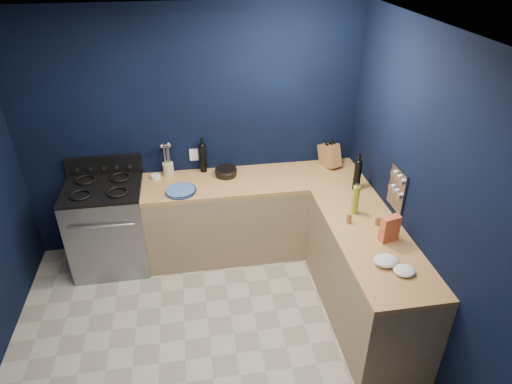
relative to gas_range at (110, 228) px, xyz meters
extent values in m
cube|color=#A9A493|center=(0.93, -1.42, -0.47)|extent=(3.50, 3.50, 0.02)
cube|color=silver|center=(0.93, -1.42, 2.15)|extent=(3.50, 3.50, 0.02)
cube|color=black|center=(0.93, 0.34, 0.84)|extent=(3.50, 0.02, 2.60)
cube|color=black|center=(2.69, -1.42, 0.84)|extent=(0.02, 3.50, 2.60)
cube|color=#987E5D|center=(1.53, 0.02, -0.03)|extent=(2.30, 0.63, 0.86)
cube|color=olive|center=(1.53, 0.02, 0.42)|extent=(2.30, 0.63, 0.04)
cube|color=#987E5D|center=(2.37, -1.13, -0.03)|extent=(0.63, 1.67, 0.86)
cube|color=olive|center=(2.37, -1.13, 0.42)|extent=(0.63, 1.67, 0.04)
cube|color=gray|center=(0.00, 0.00, 0.00)|extent=(0.76, 0.66, 0.92)
cube|color=black|center=(0.00, -0.32, -0.01)|extent=(0.59, 0.02, 0.42)
cube|color=black|center=(0.00, 0.00, 0.48)|extent=(0.76, 0.66, 0.03)
cube|color=black|center=(0.00, 0.30, 0.58)|extent=(0.76, 0.06, 0.20)
cube|color=gray|center=(2.67, -0.87, 0.72)|extent=(0.02, 0.28, 0.38)
cube|color=white|center=(0.93, 0.32, 0.62)|extent=(0.09, 0.02, 0.13)
cylinder|color=#3C46A6|center=(0.77, -0.15, 0.46)|extent=(0.34, 0.34, 0.04)
cylinder|color=white|center=(0.52, 0.19, 0.46)|extent=(0.13, 0.13, 0.04)
cylinder|color=beige|center=(0.65, 0.25, 0.51)|extent=(0.14, 0.14, 0.14)
cylinder|color=black|center=(1.02, 0.27, 0.59)|extent=(0.09, 0.09, 0.30)
cylinder|color=black|center=(1.25, 0.14, 0.48)|extent=(0.29, 0.29, 0.09)
cube|color=olive|center=(2.39, 0.18, 0.56)|extent=(0.23, 0.32, 0.30)
cylinder|color=black|center=(2.50, -0.35, 0.59)|extent=(0.08, 0.08, 0.30)
cylinder|color=#8DA622|center=(2.33, -0.77, 0.58)|extent=(0.08, 0.08, 0.28)
cylinder|color=olive|center=(2.23, -0.91, 0.49)|extent=(0.05, 0.05, 0.09)
cylinder|color=olive|center=(2.47, -0.98, 0.48)|extent=(0.05, 0.05, 0.08)
cube|color=#B91839|center=(2.47, -1.21, 0.56)|extent=(0.17, 0.11, 0.23)
ellipsoid|color=white|center=(2.33, -1.50, 0.47)|extent=(0.21, 0.18, 0.07)
ellipsoid|color=white|center=(2.42, -1.62, 0.47)|extent=(0.18, 0.16, 0.05)
camera|label=1|loc=(0.90, -4.02, 2.71)|focal=31.43mm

